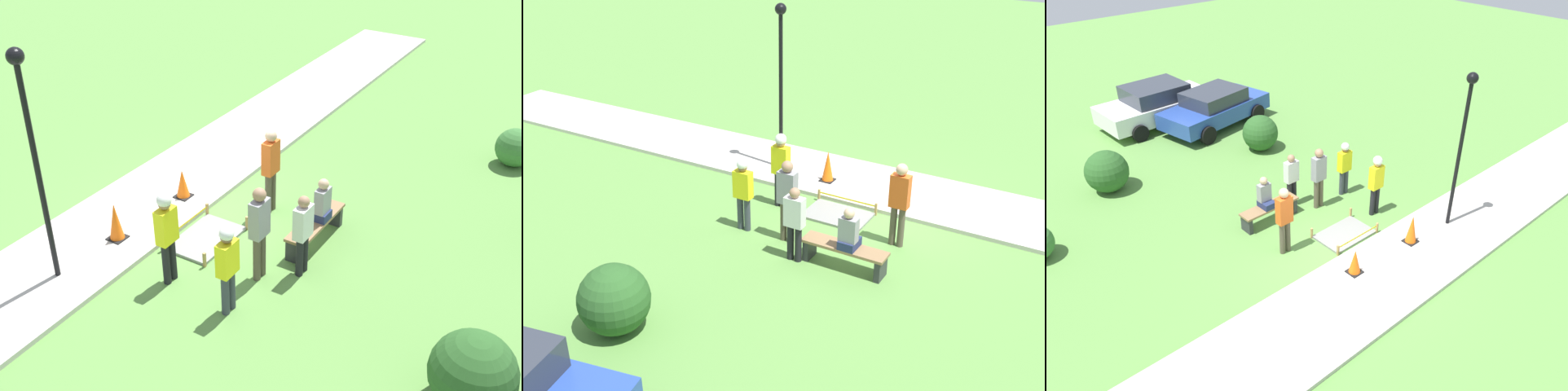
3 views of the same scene
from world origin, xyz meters
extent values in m
plane|color=#5B8E42|center=(0.00, 0.00, 0.00)|extent=(60.00, 60.00, 0.00)
cube|color=#BCB7AD|center=(0.00, -1.21, 0.05)|extent=(28.00, 2.43, 0.10)
cube|color=gray|center=(0.72, 0.62, 0.03)|extent=(1.47, 0.99, 0.06)
cube|color=tan|center=(-0.02, 0.12, 0.15)|extent=(0.05, 0.05, 0.31)
cube|color=tan|center=(1.45, 0.12, 0.15)|extent=(0.05, 0.05, 0.31)
cube|color=tan|center=(-0.02, 1.11, 0.15)|extent=(0.05, 0.05, 0.31)
cube|color=tan|center=(1.45, 1.11, 0.15)|extent=(0.05, 0.05, 0.31)
cube|color=yellow|center=(0.72, 0.12, 0.23)|extent=(1.47, 0.00, 0.04)
cube|color=black|center=(-0.27, -0.69, 0.11)|extent=(0.34, 0.34, 0.02)
cone|color=orange|center=(-0.27, -0.69, 0.44)|extent=(0.29, 0.29, 0.63)
cube|color=black|center=(1.70, -0.81, 0.11)|extent=(0.34, 0.34, 0.02)
cone|color=orange|center=(1.70, -0.81, 0.51)|extent=(0.29, 0.29, 0.77)
cube|color=#2D2D33|center=(-1.12, 2.49, 0.22)|extent=(0.12, 0.40, 0.44)
cube|color=#2D2D33|center=(0.44, 2.49, 0.22)|extent=(0.12, 0.40, 0.44)
cube|color=olive|center=(-0.34, 2.49, 0.47)|extent=(1.76, 0.44, 0.06)
cube|color=navy|center=(-0.44, 2.49, 0.59)|extent=(0.34, 0.44, 0.18)
cube|color=gray|center=(-0.44, 2.57, 0.93)|extent=(0.36, 0.20, 0.50)
sphere|color=tan|center=(-0.44, 2.57, 1.29)|extent=(0.21, 0.21, 0.21)
cylinder|color=black|center=(2.01, 0.82, 0.42)|extent=(0.14, 0.14, 0.85)
cylinder|color=black|center=(2.19, 0.82, 0.42)|extent=(0.14, 0.14, 0.85)
cube|color=yellow|center=(2.10, 0.82, 1.18)|extent=(0.40, 0.22, 0.67)
sphere|color=#A37A5B|center=(2.10, 0.82, 1.63)|extent=(0.23, 0.23, 0.23)
sphere|color=white|center=(2.10, 0.82, 1.69)|extent=(0.26, 0.26, 0.26)
cylinder|color=#383D47|center=(2.15, 2.18, 0.39)|extent=(0.14, 0.14, 0.78)
cylinder|color=#383D47|center=(2.33, 2.18, 0.39)|extent=(0.14, 0.14, 0.78)
cube|color=yellow|center=(2.24, 2.18, 1.09)|extent=(0.40, 0.22, 0.62)
sphere|color=brown|center=(2.24, 2.18, 1.50)|extent=(0.21, 0.21, 0.21)
sphere|color=white|center=(2.24, 2.18, 1.56)|extent=(0.24, 0.24, 0.24)
cylinder|color=brown|center=(-1.00, 1.13, 0.45)|extent=(0.14, 0.14, 0.91)
cylinder|color=brown|center=(-0.82, 1.13, 0.45)|extent=(0.14, 0.14, 0.91)
cube|color=#E55B1E|center=(-0.91, 1.13, 1.27)|extent=(0.40, 0.22, 0.72)
sphere|color=tan|center=(-0.91, 1.13, 1.75)|extent=(0.25, 0.25, 0.25)
cylinder|color=black|center=(0.57, 2.73, 0.39)|extent=(0.14, 0.14, 0.79)
cylinder|color=black|center=(0.75, 2.73, 0.39)|extent=(0.14, 0.14, 0.79)
cube|color=silver|center=(0.66, 2.73, 1.10)|extent=(0.40, 0.22, 0.62)
sphere|color=#A37A5B|center=(0.66, 2.73, 1.52)|extent=(0.21, 0.21, 0.21)
cylinder|color=brown|center=(1.08, 2.14, 0.45)|extent=(0.14, 0.14, 0.90)
cylinder|color=brown|center=(1.26, 2.14, 0.45)|extent=(0.14, 0.14, 0.90)
cube|color=gray|center=(1.17, 2.14, 1.26)|extent=(0.40, 0.22, 0.71)
sphere|color=#A37A5B|center=(1.17, 2.14, 1.73)|extent=(0.24, 0.24, 0.24)
cylinder|color=black|center=(3.14, -0.94, 2.09)|extent=(0.10, 0.10, 3.99)
sphere|color=black|center=(3.14, -0.94, 4.19)|extent=(0.28, 0.28, 0.28)
sphere|color=#285623|center=(2.18, 6.23, 0.62)|extent=(1.24, 1.24, 1.24)
camera|label=1|loc=(9.29, 7.14, 7.35)|focal=45.00mm
camera|label=2|loc=(-4.89, 12.62, 7.12)|focal=45.00mm
camera|label=3|loc=(-7.34, -6.96, 8.06)|focal=35.00mm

